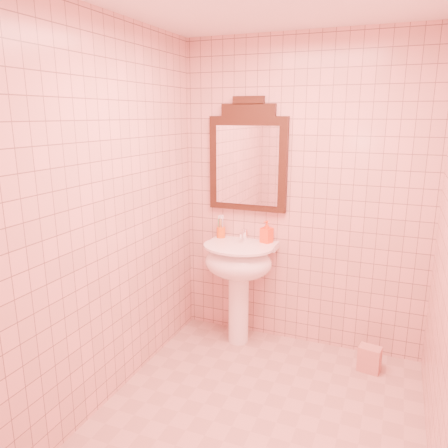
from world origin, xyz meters
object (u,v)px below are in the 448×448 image
at_px(toothbrush_cup, 221,232).
at_px(towel, 369,359).
at_px(mirror, 248,159).
at_px(pedestal_sink, 239,269).
at_px(soap_dispenser, 267,232).

distance_m(toothbrush_cup, towel, 1.54).
relative_size(mirror, towel, 4.69).
relative_size(pedestal_sink, toothbrush_cup, 5.06).
height_order(toothbrush_cup, towel, toothbrush_cup).
bearing_deg(towel, mirror, 167.10).
height_order(soap_dispenser, towel, soap_dispenser).
height_order(mirror, toothbrush_cup, mirror).
distance_m(pedestal_sink, towel, 1.22).
relative_size(pedestal_sink, soap_dispenser, 4.66).
relative_size(mirror, soap_dispenser, 4.96).
relative_size(toothbrush_cup, soap_dispenser, 0.92).
xyz_separation_m(pedestal_sink, soap_dispenser, (0.19, 0.16, 0.29)).
height_order(mirror, towel, mirror).
xyz_separation_m(toothbrush_cup, towel, (1.30, -0.20, -0.81)).
distance_m(mirror, toothbrush_cup, 0.67).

